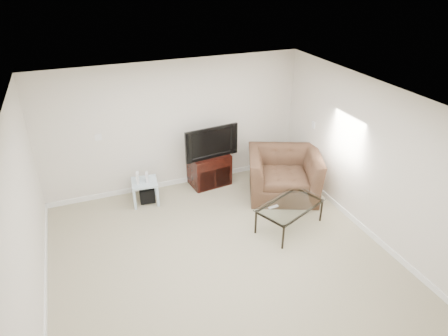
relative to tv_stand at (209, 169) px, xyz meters
name	(u,v)px	position (x,y,z in m)	size (l,w,h in m)	color
floor	(222,260)	(-0.60, -2.28, -0.32)	(5.00, 5.00, 0.00)	tan
ceiling	(222,103)	(-0.60, -2.28, 2.18)	(5.00, 5.00, 0.00)	white
wall_back	(174,126)	(-0.60, 0.22, 0.93)	(5.00, 0.02, 2.50)	silver
wall_left	(23,230)	(-3.10, -2.28, 0.93)	(0.02, 5.00, 2.50)	silver
wall_right	(370,160)	(1.90, -2.28, 0.93)	(0.02, 5.00, 2.50)	silver
plate_back	(98,137)	(-2.00, 0.21, 0.93)	(0.12, 0.02, 0.12)	white
plate_right_switch	(313,125)	(1.89, -0.68, 0.93)	(0.02, 0.09, 0.13)	white
plate_right_outlet	(317,176)	(1.89, -0.98, -0.02)	(0.02, 0.08, 0.12)	white
tv_stand	(209,169)	(0.00, 0.00, 0.00)	(0.77, 0.53, 0.64)	black
dvd_player	(210,161)	(0.01, -0.04, 0.21)	(0.43, 0.30, 0.06)	black
television	(209,141)	(0.00, -0.03, 0.63)	(1.01, 0.20, 0.63)	black
side_table	(145,192)	(-1.34, -0.23, -0.10)	(0.46, 0.46, 0.44)	silver
subwoofer	(147,194)	(-1.31, -0.22, -0.16)	(0.28, 0.28, 0.28)	black
game_console	(138,178)	(-1.45, -0.24, 0.22)	(0.05, 0.15, 0.20)	white
game_case	(147,177)	(-1.29, -0.25, 0.21)	(0.05, 0.13, 0.17)	silver
recliner	(284,167)	(1.19, -0.90, 0.26)	(1.33, 0.86, 1.16)	#48371B
coffee_table	(289,216)	(0.76, -1.90, -0.09)	(1.14, 0.65, 0.45)	black
remote	(273,207)	(0.46, -1.87, 0.14)	(0.18, 0.05, 0.02)	#B2B2B7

